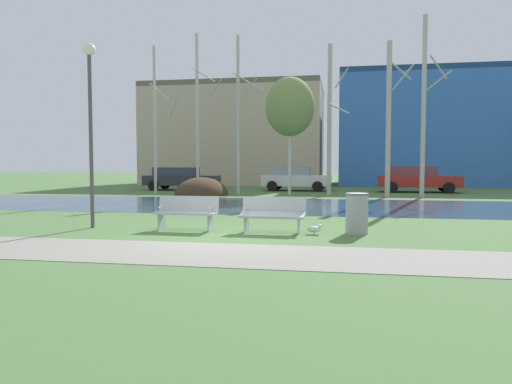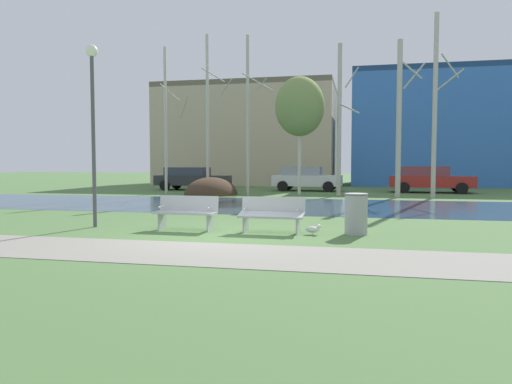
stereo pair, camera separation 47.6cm
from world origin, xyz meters
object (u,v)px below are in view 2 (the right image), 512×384
Objects in this scene: trash_bin at (356,213)px; parked_hatch_third_red at (429,179)px; bench_left at (186,212)px; parked_sedan_second_white at (306,178)px; parked_van_nearest_dark at (191,178)px; seagull at (313,229)px; streetlamp at (93,104)px; bench_right at (272,214)px.

trash_bin is 0.21× the size of parked_hatch_third_red.
bench_left is 17.90m from parked_sedan_second_white.
parked_sedan_second_white reaches higher than trash_bin.
trash_bin is at bearing -58.67° from parked_van_nearest_dark.
bench_left is at bearing 178.30° from seagull.
parked_van_nearest_dark is at bearing 109.60° from bench_left.
seagull is at bearing -1.21° from streetlamp.
parked_van_nearest_dark is at bearing -178.47° from parked_hatch_third_red.
bench_left is 4.26m from trash_bin.
bench_left reaches higher than seagull.
streetlamp is at bearing 178.79° from seagull.
seagull is at bearing -61.55° from parked_van_nearest_dark.
bench_left is at bearing -0.60° from streetlamp.
bench_left is 2.23m from bench_right.
trash_bin is 1.10m from seagull.
parked_sedan_second_white is (-1.12, 17.87, 0.31)m from bench_right.
seagull is 18.46m from parked_hatch_third_red.
seagull is (3.26, -0.10, -0.34)m from bench_left.
bench_left is at bearing -70.40° from parked_van_nearest_dark.
bench_right is 2.04m from trash_bin.
bench_right is 0.38× the size of parked_sedan_second_white.
parked_van_nearest_dark reaches higher than bench_right.
parked_hatch_third_red is (7.20, -0.22, 0.02)m from parked_sedan_second_white.
bench_right is at bearing 174.66° from seagull.
streetlamp reaches higher than parked_sedan_second_white.
bench_right is at bearing -0.32° from streetlamp.
streetlamp reaches higher than seagull.
parked_sedan_second_white is (7.26, 0.61, 0.01)m from parked_van_nearest_dark.
bench_left is at bearing 180.00° from bench_right.
trash_bin is at bearing 1.22° from streetlamp.
bench_left is 1.63× the size of trash_bin.
streetlamp is (-2.60, 0.03, 2.80)m from bench_left.
parked_hatch_third_red is at bearing 1.53° from parked_van_nearest_dark.
parked_sedan_second_white is (1.11, 17.87, 0.31)m from bench_left.
bench_right is at bearing -0.00° from bench_left.
seagull is 6.65m from streetlamp.
bench_right is 0.33× the size of streetlamp.
bench_right is 1.09m from seagull.
seagull is at bearing -5.34° from bench_right.
trash_bin is 0.20× the size of streetlamp.
seagull is 18.10m from parked_sedan_second_white.
streetlamp is (-5.86, 0.12, 3.14)m from seagull.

